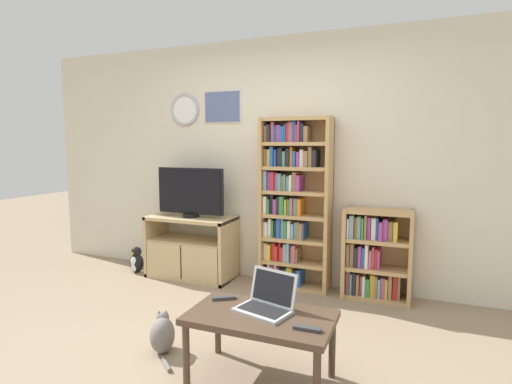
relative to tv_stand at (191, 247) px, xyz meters
The scene contains 12 objects.
ground_plane 1.80m from the tv_stand, 58.34° to the right, with size 18.00×18.00×0.00m, color gray.
wall_back 1.36m from the tv_stand, 18.37° to the left, with size 6.01×0.09×2.60m.
tv_stand is the anchor object (origin of this frame).
television 0.62m from the tv_stand, 33.71° to the right, with size 0.79×0.18×0.54m.
bookshelf_tall 1.25m from the tv_stand, ahead, with size 0.72×0.27×1.75m.
bookshelf_short 1.97m from the tv_stand, ahead, with size 0.63×0.30×0.87m.
coffee_table 2.14m from the tv_stand, 47.41° to the right, with size 0.90×0.51×0.44m.
laptop 2.10m from the tv_stand, 45.68° to the right, with size 0.39×0.34×0.24m.
remote_near_laptop 2.44m from the tv_stand, 43.42° to the right, with size 0.16×0.05×0.02m.
remote_far_from_laptop 1.83m from the tv_stand, 51.92° to the right, with size 0.16×0.12×0.02m.
cat 1.65m from the tv_stand, 66.22° to the right, with size 0.34×0.36×0.29m.
penguin_figurine 0.71m from the tv_stand, behind, with size 0.16×0.15×0.30m.
Camera 1 is at (1.37, -2.27, 1.48)m, focal length 28.00 mm.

